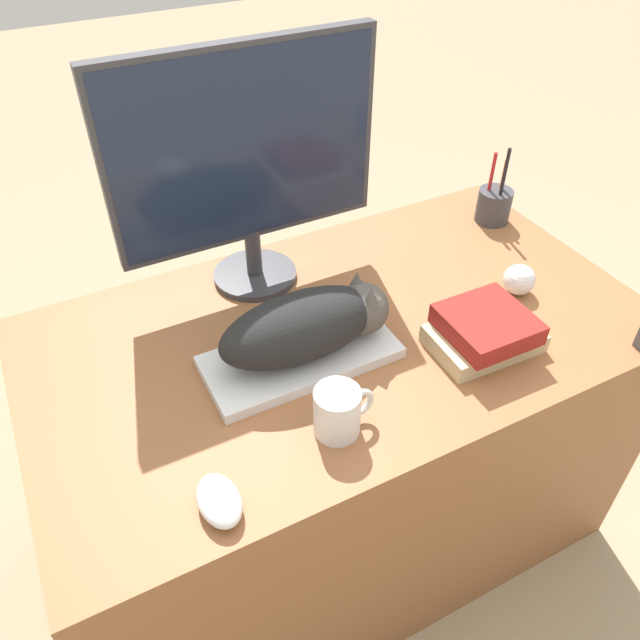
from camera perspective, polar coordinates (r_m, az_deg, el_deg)
ground_plane at (r=1.78m, az=7.94°, el=-26.89°), size 12.00×12.00×0.00m
desk at (r=1.61m, az=1.73°, el=-10.89°), size 1.32×0.75×0.75m
keyboard at (r=1.25m, az=-1.78°, el=-3.40°), size 0.39×0.18×0.02m
cat at (r=1.21m, az=-0.82°, el=-0.31°), size 0.36×0.14×0.14m
monitor at (r=1.32m, az=-6.79°, el=14.58°), size 0.58×0.19×0.54m
computer_mouse at (r=1.04m, az=-9.20°, el=-15.99°), size 0.07×0.11×0.04m
coffee_mug at (r=1.11m, az=1.71°, el=-8.33°), size 0.12×0.08×0.10m
pen_cup at (r=1.73m, az=15.62°, el=10.14°), size 0.09×0.09×0.21m
baseball at (r=1.48m, az=17.75°, el=3.53°), size 0.07×0.07×0.07m
book_stack at (r=1.31m, az=14.86°, el=-1.03°), size 0.22×0.17×0.08m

